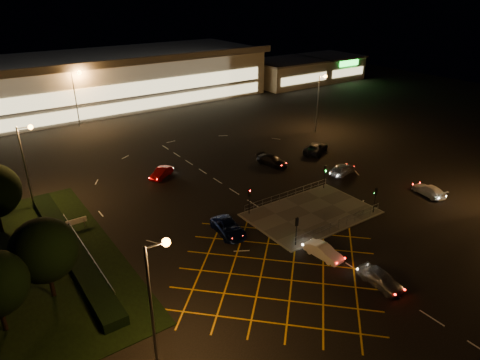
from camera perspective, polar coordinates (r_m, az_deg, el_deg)
ground at (r=50.39m, az=6.25°, el=-4.23°), size 180.00×180.00×0.00m
pedestrian_island at (r=50.32m, az=9.48°, el=-4.41°), size 14.00×9.00×0.12m
grass_verge at (r=45.74m, az=-27.71°, el=-10.45°), size 18.00×30.00×0.08m
hedge at (r=45.95m, az=-21.71°, el=-8.37°), size 2.00×26.00×1.00m
supermarket at (r=101.10m, az=-17.71°, el=12.68°), size 72.00×26.50×10.50m
retail_unit_a at (r=117.03m, az=6.21°, el=14.10°), size 18.80×14.80×6.35m
retail_unit_b at (r=127.95m, az=11.84°, el=14.63°), size 14.80×14.80×6.35m
streetlight_sw at (r=28.43m, az=-11.15°, el=-14.16°), size 1.78×0.56×10.03m
streetlight_nw at (r=54.14m, az=-26.53°, el=2.94°), size 1.78×0.56×10.03m
streetlight_ne at (r=77.63m, az=10.63°, el=11.04°), size 1.78×0.56×10.03m
streetlight_far_left at (r=85.14m, az=-20.93°, el=11.04°), size 1.78×0.56×10.03m
streetlight_far_right at (r=103.84m, az=1.02°, el=14.78°), size 1.78×0.56×10.03m
signal_sw at (r=43.03m, az=7.56°, el=-6.08°), size 0.28×0.30×3.15m
signal_se at (r=51.10m, az=17.63°, el=-1.91°), size 0.28×0.30×3.15m
signal_nw at (r=48.42m, az=1.25°, el=-2.18°), size 0.28×0.30×3.15m
signal_ne at (r=55.71m, az=11.27°, el=1.04°), size 0.28×0.30×3.15m
tree_e at (r=38.37m, az=-24.67°, el=-8.51°), size 5.40×5.40×7.35m
car_near_silver at (r=40.33m, az=18.24°, el=-12.35°), size 2.00×4.43×1.48m
car_queue_white at (r=42.69m, az=11.05°, el=-9.33°), size 1.79×4.13×1.32m
car_left_blue at (r=45.57m, az=-1.55°, el=-6.39°), size 3.05×5.44×1.44m
car_far_dkgrey at (r=62.88m, az=4.32°, el=2.61°), size 3.14×5.31×1.44m
car_right_silver at (r=61.28m, az=13.49°, el=1.42°), size 4.80×2.64×1.55m
car_circ_red at (r=59.62m, az=-10.44°, el=0.94°), size 4.23×3.46×1.36m
car_east_grey at (r=68.58m, az=10.07°, el=4.23°), size 6.12×4.70×1.54m
car_approach_white at (r=58.76m, az=23.88°, el=-1.25°), size 2.64×4.80×1.32m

